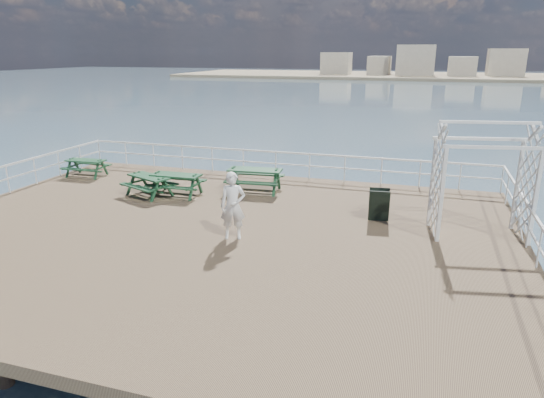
{
  "coord_description": "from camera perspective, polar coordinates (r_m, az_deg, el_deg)",
  "views": [
    {
      "loc": [
        5.92,
        -12.42,
        5.13
      ],
      "look_at": [
        1.94,
        0.16,
        1.1
      ],
      "focal_mm": 32.0,
      "sensor_mm": 36.0,
      "label": 1
    }
  ],
  "objects": [
    {
      "name": "picnic_table_b",
      "position": [
        18.28,
        -11.21,
        2.22
      ],
      "size": [
        1.86,
        1.51,
        0.89
      ],
      "rotation": [
        0.0,
        0.0,
        0.02
      ],
      "color": "#153B1F",
      "rests_on": "ground"
    },
    {
      "name": "person",
      "position": [
        13.67,
        -4.63,
        -0.81
      ],
      "size": [
        0.82,
        0.67,
        1.93
      ],
      "primitive_type": "imported",
      "rotation": [
        0.0,
        0.0,
        0.34
      ],
      "color": "silver",
      "rests_on": "ground"
    },
    {
      "name": "ground",
      "position": [
        14.74,
        -7.44,
        -4.16
      ],
      "size": [
        18.0,
        14.0,
        0.3
      ],
      "primitive_type": "cube",
      "color": "brown",
      "rests_on": "ground"
    },
    {
      "name": "picnic_table_d",
      "position": [
        18.44,
        -14.28,
        2.04
      ],
      "size": [
        2.14,
        1.95,
        0.85
      ],
      "rotation": [
        0.0,
        0.0,
        -0.39
      ],
      "color": "#153B1F",
      "rests_on": "ground"
    },
    {
      "name": "trellis_arbor",
      "position": [
        14.97,
        23.41,
        1.41
      ],
      "size": [
        2.88,
        1.89,
        3.31
      ],
      "rotation": [
        0.0,
        0.0,
        0.19
      ],
      "color": "silver",
      "rests_on": "ground"
    },
    {
      "name": "picnic_table_a",
      "position": [
        22.19,
        -21.03,
        3.84
      ],
      "size": [
        1.69,
        1.39,
        0.8
      ],
      "rotation": [
        0.0,
        0.0,
        0.04
      ],
      "color": "#153B1F",
      "rests_on": "ground"
    },
    {
      "name": "sea_backdrop",
      "position": [
        146.75,
        20.71,
        13.75
      ],
      "size": [
        300.0,
        300.0,
        9.2
      ],
      "color": "#40596C",
      "rests_on": "ground"
    },
    {
      "name": "sandwich_board",
      "position": [
        15.55,
        12.48,
        -0.73
      ],
      "size": [
        0.68,
        0.54,
        1.04
      ],
      "rotation": [
        0.0,
        0.0,
        0.12
      ],
      "color": "black",
      "rests_on": "ground"
    },
    {
      "name": "railing",
      "position": [
        16.69,
        -4.11,
        2.17
      ],
      "size": [
        17.77,
        13.76,
        1.1
      ],
      "color": "silver",
      "rests_on": "ground"
    },
    {
      "name": "picnic_table_c",
      "position": [
        18.41,
        -2.02,
        2.82
      ],
      "size": [
        2.15,
        1.8,
        0.98
      ],
      "rotation": [
        0.0,
        0.0,
        0.09
      ],
      "color": "#153B1F",
      "rests_on": "ground"
    }
  ]
}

